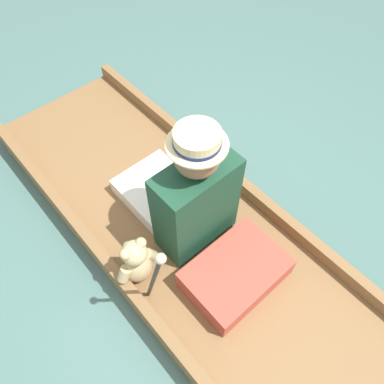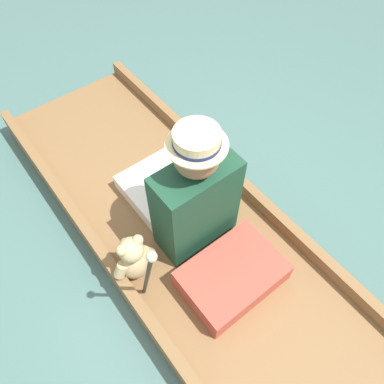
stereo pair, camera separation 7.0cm
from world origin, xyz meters
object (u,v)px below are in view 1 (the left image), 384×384
Objects in this scene: seated_person at (187,195)px; teddy_bear at (137,263)px; walking_cane at (155,276)px; wine_glass at (194,154)px.

teddy_bear is (-0.42, -0.08, -0.15)m from seated_person.
seated_person reaches higher than walking_cane.
seated_person reaches higher than teddy_bear.
walking_cane reaches higher than teddy_bear.
wine_glass is 0.27× the size of walking_cane.
teddy_bear is 1.74× the size of wine_glass.
teddy_bear reaches higher than wine_glass.
seated_person is at bearing 10.58° from teddy_bear.
teddy_bear is 0.37m from walking_cane.
teddy_bear is at bearing 81.88° from walking_cane.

